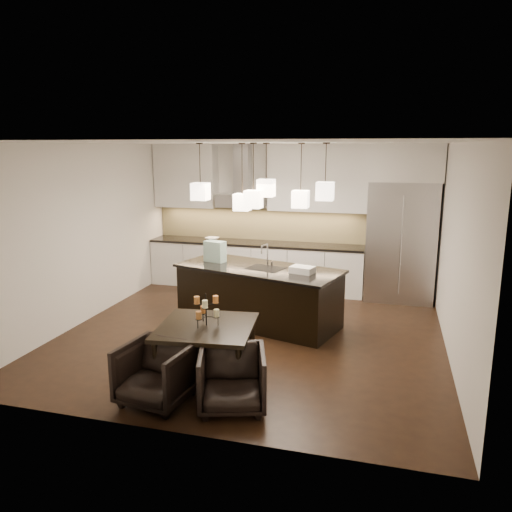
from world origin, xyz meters
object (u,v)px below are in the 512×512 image
(island_body, at_px, (259,296))
(dining_table, at_px, (207,351))
(refrigerator, at_px, (401,242))
(armchair_left, at_px, (156,373))
(armchair_right, at_px, (232,379))

(island_body, relative_size, dining_table, 2.23)
(refrigerator, distance_m, dining_table, 4.57)
(armchair_left, bearing_deg, dining_table, 73.93)
(dining_table, bearing_deg, island_body, 80.34)
(dining_table, relative_size, armchair_left, 1.50)
(dining_table, distance_m, armchair_right, 0.80)
(refrigerator, relative_size, dining_table, 1.94)
(armchair_left, height_order, armchair_right, armchair_left)
(refrigerator, height_order, armchair_right, refrigerator)
(island_body, xyz_separation_m, dining_table, (-0.10, -2.02, -0.10))
(island_body, bearing_deg, armchair_right, -65.36)
(armchair_left, bearing_deg, island_body, 89.23)
(dining_table, bearing_deg, refrigerator, 53.53)
(refrigerator, height_order, dining_table, refrigerator)
(dining_table, xyz_separation_m, armchair_left, (-0.32, -0.71, 0.00))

